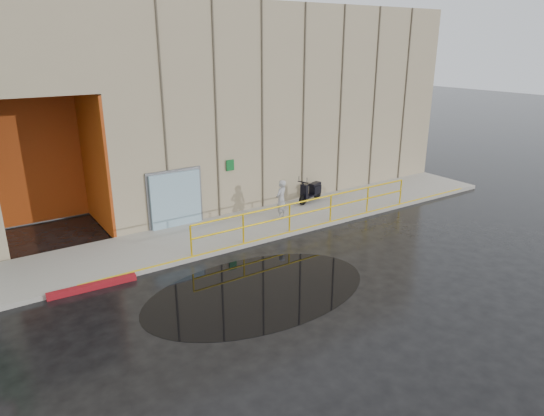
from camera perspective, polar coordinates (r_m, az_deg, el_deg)
The scene contains 8 objects.
ground at distance 13.36m, azimuth -1.61°, elevation -10.34°, with size 120.00×120.00×0.00m, color black.
sidewalk at distance 18.77m, azimuth 1.38°, elevation -1.22°, with size 20.00×3.00×0.15m, color gray.
building at distance 23.84m, azimuth -5.54°, elevation 13.20°, with size 20.00×10.17×8.00m.
guardrail at distance 17.69m, azimuth 4.57°, elevation -0.47°, with size 9.56×0.06×1.03m.
person at distance 18.31m, azimuth 1.08°, elevation 1.00°, with size 0.55×0.36×1.51m, color #9A9A9F.
scooter at distance 20.39m, azimuth 4.59°, elevation 2.63°, with size 1.60×0.96×1.20m.
red_curb at distance 14.55m, azimuth -20.34°, elevation -8.64°, with size 2.40×0.18×0.18m, color maroon.
puddle at distance 13.63m, azimuth -1.66°, elevation -9.70°, with size 6.61×4.07×0.01m, color black.
Camera 1 is at (-6.18, -9.89, 6.51)m, focal length 32.00 mm.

